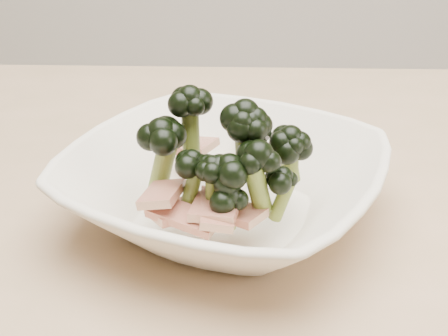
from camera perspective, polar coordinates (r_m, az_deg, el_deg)
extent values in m
cube|color=tan|center=(0.58, 7.01, -5.35)|extent=(1.20, 0.80, 0.04)
imported|color=silver|center=(0.53, 0.00, -1.68)|extent=(0.35, 0.35, 0.06)
cylinder|color=#5C6B23|center=(0.50, 1.90, 2.04)|extent=(0.02, 0.02, 0.05)
ellipsoid|color=black|center=(0.49, 1.95, 5.05)|extent=(0.04, 0.04, 0.03)
cylinder|color=#5C6B23|center=(0.52, -5.62, 0.21)|extent=(0.03, 0.02, 0.05)
ellipsoid|color=black|center=(0.50, -5.78, 3.27)|extent=(0.04, 0.04, 0.03)
cylinder|color=#5C6B23|center=(0.48, 0.48, -2.51)|extent=(0.02, 0.01, 0.04)
ellipsoid|color=black|center=(0.47, 0.49, 0.11)|extent=(0.04, 0.04, 0.03)
cylinder|color=#5C6B23|center=(0.53, 6.03, 0.22)|extent=(0.02, 0.02, 0.03)
ellipsoid|color=black|center=(0.52, 6.14, 2.23)|extent=(0.04, 0.04, 0.03)
cylinder|color=#5C6B23|center=(0.51, 2.38, 1.97)|extent=(0.02, 0.02, 0.04)
ellipsoid|color=black|center=(0.50, 2.43, 4.48)|extent=(0.03, 0.03, 0.03)
cylinder|color=#5C6B23|center=(0.50, 2.32, 1.30)|extent=(0.03, 0.02, 0.05)
ellipsoid|color=black|center=(0.49, 2.38, 4.22)|extent=(0.04, 0.04, 0.03)
cylinder|color=#5C6B23|center=(0.53, 5.98, 0.51)|extent=(0.02, 0.02, 0.04)
ellipsoid|color=black|center=(0.52, 6.10, 2.78)|extent=(0.04, 0.04, 0.03)
cylinder|color=#5C6B23|center=(0.49, -2.86, -1.44)|extent=(0.02, 0.02, 0.04)
ellipsoid|color=black|center=(0.48, -2.92, 0.71)|extent=(0.03, 0.03, 0.02)
cylinder|color=#5C6B23|center=(0.48, -1.06, -2.21)|extent=(0.01, 0.02, 0.04)
ellipsoid|color=black|center=(0.47, -1.08, 0.20)|extent=(0.03, 0.03, 0.02)
cylinder|color=#5C6B23|center=(0.52, -3.06, 3.29)|extent=(0.02, 0.02, 0.05)
ellipsoid|color=black|center=(0.51, -3.15, 6.39)|extent=(0.04, 0.04, 0.03)
cylinder|color=#5C6B23|center=(0.48, 3.11, -1.82)|extent=(0.03, 0.03, 0.05)
ellipsoid|color=black|center=(0.47, 3.20, 1.22)|extent=(0.04, 0.04, 0.03)
cylinder|color=#5C6B23|center=(0.52, 2.90, 1.55)|extent=(0.01, 0.02, 0.03)
ellipsoid|color=black|center=(0.51, 2.95, 3.50)|extent=(0.03, 0.03, 0.02)
cylinder|color=#5C6B23|center=(0.49, 5.28, -3.00)|extent=(0.02, 0.01, 0.04)
ellipsoid|color=black|center=(0.48, 5.39, -0.80)|extent=(0.03, 0.03, 0.02)
cylinder|color=#5C6B23|center=(0.48, 0.44, -4.33)|extent=(0.01, 0.02, 0.03)
ellipsoid|color=black|center=(0.47, 0.45, -2.55)|extent=(0.03, 0.03, 0.03)
cylinder|color=#5C6B23|center=(0.48, 0.26, -2.66)|extent=(0.02, 0.02, 0.03)
ellipsoid|color=black|center=(0.47, 0.26, -0.73)|extent=(0.03, 0.03, 0.03)
cube|color=maroon|center=(0.59, -2.66, 2.03)|extent=(0.05, 0.05, 0.01)
cube|color=maroon|center=(0.49, 1.41, -4.13)|extent=(0.05, 0.04, 0.01)
cube|color=maroon|center=(0.48, -0.68, -3.76)|extent=(0.03, 0.05, 0.01)
cube|color=maroon|center=(0.48, -0.77, -3.64)|extent=(0.04, 0.04, 0.01)
cube|color=maroon|center=(0.48, -3.71, -4.41)|extent=(0.06, 0.04, 0.02)
cube|color=maroon|center=(0.49, -5.69, -2.38)|extent=(0.04, 0.05, 0.02)
cube|color=maroon|center=(0.49, -4.68, -4.02)|extent=(0.05, 0.05, 0.01)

